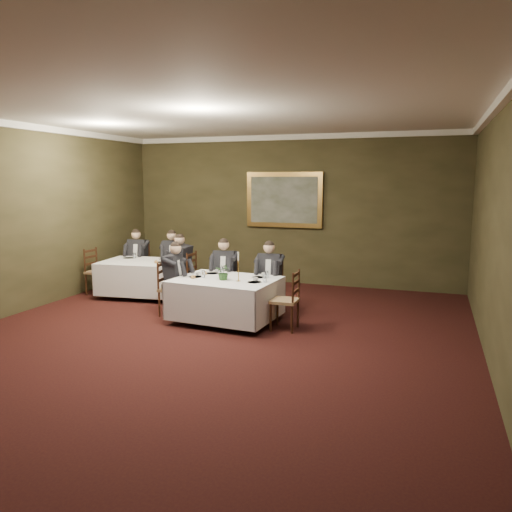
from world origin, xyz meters
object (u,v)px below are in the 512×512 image
Objects in this scene: chair_sec_endright at (185,285)px; candlestick at (238,270)px; diner_sec_backright at (173,267)px; diner_sec_endright at (184,274)px; table_second at (140,275)px; chair_sec_endleft at (98,281)px; painting at (284,200)px; table_main at (226,297)px; chair_main_backleft at (226,293)px; diner_main_backleft at (225,281)px; centerpiece at (224,271)px; chair_main_endleft at (172,300)px; diner_main_backright at (270,286)px; chair_main_backright at (270,297)px; diner_main_endleft at (172,288)px; chair_sec_backright at (173,277)px; chair_main_endright at (285,313)px; diner_sec_backleft at (139,266)px; chair_sec_backleft at (139,275)px.

candlestick reaches higher than chair_sec_endright.
diner_sec_backright is 0.98m from diner_sec_endright.
chair_sec_endright is at bearing 6.67° from table_second.
chair_sec_endleft is 0.54× the size of painting.
painting is at bearing 90.00° from table_main.
chair_main_backleft is 3.17m from painting.
candlestick is at bearing 117.81° from diner_main_backleft.
chair_main_backleft is 1.27m from centerpiece.
chair_main_endleft is 1.55m from candlestick.
chair_main_backright is at bearing -90.00° from diner_main_backright.
chair_main_backleft and chair_sec_endright have the same top height.
diner_main_backleft and diner_main_endleft have the same top height.
chair_main_endleft is at bearing 21.39° from diner_main_backright.
chair_sec_endright is at bearing -167.42° from chair_main_endleft.
painting is (2.15, 1.54, 1.71)m from chair_sec_backright.
diner_main_endleft is 1.00× the size of diner_sec_backright.
chair_sec_endright is 1.94× the size of candlestick.
chair_main_backright is at bearing 61.13° from centerpiece.
chair_main_backright and chair_sec_endright have the same top height.
chair_main_endright is 1.06m from candlestick.
chair_sec_endleft is (-3.46, 1.06, -0.17)m from table_main.
diner_main_backleft is 1.16m from diner_sec_endright.
painting is (2.47, 2.39, 1.55)m from table_second.
candlestick is (2.43, -2.14, 0.67)m from chair_sec_backright.
chair_main_backleft is at bearing 111.80° from centerpiece.
painting is (-0.28, 3.68, 1.04)m from candlestick.
diner_sec_backleft is (-2.59, 0.99, 0.23)m from chair_main_backleft.
chair_sec_backleft reaches higher than table_main.
diner_sec_backright reaches higher than chair_main_backleft.
diner_sec_backleft is (-4.09, 2.01, 0.23)m from chair_main_endright.
chair_main_endleft is 0.74× the size of diner_sec_backright.
diner_main_backright reaches higher than chair_main_endleft.
chair_sec_endleft is (-1.97, -0.23, -0.23)m from diner_sec_endright.
chair_main_endright is at bearing 80.68° from diner_main_endleft.
chair_main_backright and chair_sec_endleft have the same top height.
diner_main_backright is 1.83m from chair_main_endleft.
diner_main_backright is at bearing 110.20° from diner_main_endleft.
chair_main_endleft is 0.23m from diner_main_endleft.
chair_sec_endleft is at bearing -6.56° from diner_main_backright.
diner_sec_backright is 1.35× the size of chair_sec_endleft.
chair_sec_backleft is 1.94× the size of candlestick.
chair_sec_endright is at bearing -24.14° from chair_main_backleft.
painting is at bearing -159.86° from chair_sec_backleft.
chair_main_endright is 0.74× the size of diner_sec_backright.
table_main and table_second have the same top height.
chair_sec_backleft is (-2.99, 1.93, -0.17)m from table_main.
diner_sec_backright is at bearing -144.14° from painting.
chair_main_endleft is 2.64m from chair_sec_backleft.
table_main is at bearing 54.08° from diner_main_backright.
chair_main_backleft is (2.07, -0.25, -0.17)m from table_second.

